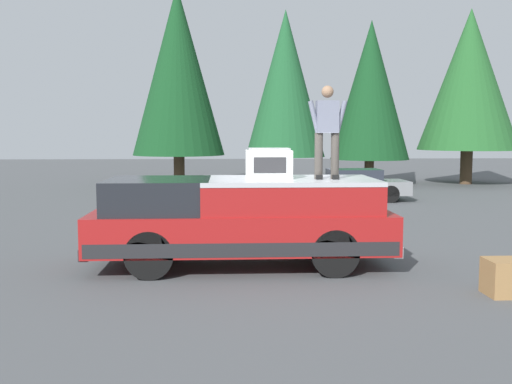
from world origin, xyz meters
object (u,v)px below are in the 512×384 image
person_on_truck_bed (327,129)px  parked_car_grey (352,185)px  compressor_unit (269,163)px  wooden_crate (505,277)px  pickup_truck (242,220)px

person_on_truck_bed → parked_car_grey: size_ratio=0.41×
compressor_unit → wooden_crate: 4.46m
parked_car_grey → person_on_truck_bed: bearing=165.5°
pickup_truck → parked_car_grey: pickup_truck is taller
compressor_unit → parked_car_grey: compressor_unit is taller
pickup_truck → person_on_truck_bed: (-0.15, -1.55, 1.68)m
compressor_unit → person_on_truck_bed: person_on_truck_bed is taller
person_on_truck_bed → wooden_crate: person_on_truck_bed is taller
parked_car_grey → wooden_crate: (-12.73, 0.35, -0.30)m
wooden_crate → parked_car_grey: bearing=-1.6°
parked_car_grey → wooden_crate: 12.74m
pickup_truck → parked_car_grey: (10.56, -4.33, -0.29)m
wooden_crate → person_on_truck_bed: bearing=50.3°
compressor_unit → person_on_truck_bed: (-0.24, -1.05, 0.62)m
compressor_unit → pickup_truck: bearing=99.9°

